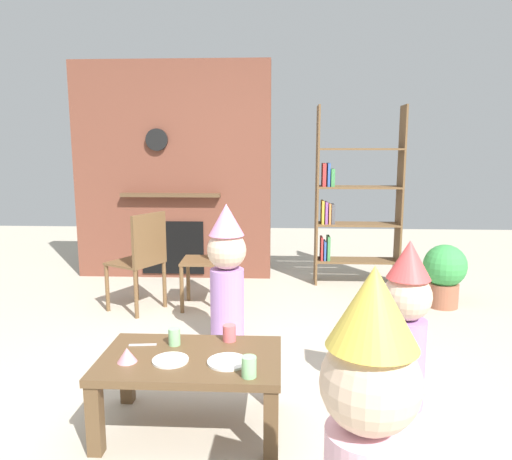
% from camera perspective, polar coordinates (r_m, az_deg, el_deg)
% --- Properties ---
extents(ground_plane, '(12.00, 12.00, 0.00)m').
position_cam_1_polar(ground_plane, '(3.19, -3.21, -17.77)').
color(ground_plane, '#BCB29E').
extents(brick_fireplace_feature, '(2.20, 0.28, 2.40)m').
position_cam_1_polar(brick_fireplace_feature, '(5.55, -9.78, 6.69)').
color(brick_fireplace_feature, brown).
rests_on(brick_fireplace_feature, ground_plane).
extents(bookshelf, '(0.90, 0.28, 1.90)m').
position_cam_1_polar(bookshelf, '(5.30, 11.05, 3.12)').
color(bookshelf, brown).
rests_on(bookshelf, ground_plane).
extents(coffee_table, '(0.94, 0.58, 0.40)m').
position_cam_1_polar(coffee_table, '(2.65, -7.65, -15.82)').
color(coffee_table, brown).
rests_on(coffee_table, ground_plane).
extents(paper_cup_near_left, '(0.07, 0.07, 0.10)m').
position_cam_1_polar(paper_cup_near_left, '(2.37, -0.83, -15.76)').
color(paper_cup_near_left, '#8CD18C').
rests_on(paper_cup_near_left, coffee_table).
extents(paper_cup_near_right, '(0.06, 0.06, 0.09)m').
position_cam_1_polar(paper_cup_near_right, '(2.75, -9.56, -12.25)').
color(paper_cup_near_right, '#8CD18C').
rests_on(paper_cup_near_right, coffee_table).
extents(paper_cup_center, '(0.07, 0.07, 0.09)m').
position_cam_1_polar(paper_cup_center, '(2.77, -3.15, -11.97)').
color(paper_cup_center, '#E5666B').
rests_on(paper_cup_center, coffee_table).
extents(paper_plate_front, '(0.20, 0.20, 0.01)m').
position_cam_1_polar(paper_plate_front, '(2.53, -3.36, -15.19)').
color(paper_plate_front, white).
rests_on(paper_plate_front, coffee_table).
extents(paper_plate_rear, '(0.18, 0.18, 0.01)m').
position_cam_1_polar(paper_plate_rear, '(2.58, -10.02, -14.82)').
color(paper_plate_rear, white).
rests_on(paper_plate_rear, coffee_table).
extents(birthday_cake_slice, '(0.10, 0.10, 0.07)m').
position_cam_1_polar(birthday_cake_slice, '(2.61, -14.91, -13.98)').
color(birthday_cake_slice, pink).
rests_on(birthday_cake_slice, coffee_table).
extents(table_fork, '(0.15, 0.03, 0.01)m').
position_cam_1_polar(table_fork, '(2.80, -13.15, -12.99)').
color(table_fork, silver).
rests_on(table_fork, coffee_table).
extents(child_with_cone_hat, '(0.31, 0.31, 1.13)m').
position_cam_1_polar(child_with_cone_hat, '(1.67, 13.03, -22.12)').
color(child_with_cone_hat, '#EAB2C6').
rests_on(child_with_cone_hat, ground_plane).
extents(child_in_pink, '(0.27, 0.27, 0.97)m').
position_cam_1_polar(child_in_pink, '(2.89, 17.20, -10.12)').
color(child_in_pink, '#B27FCC').
rests_on(child_in_pink, ground_plane).
extents(child_by_the_chairs, '(0.29, 0.29, 1.06)m').
position_cam_1_polar(child_by_the_chairs, '(3.66, -3.44, -4.72)').
color(child_by_the_chairs, '#B27FCC').
rests_on(child_by_the_chairs, ground_plane).
extents(dining_chair_left, '(0.54, 0.54, 0.90)m').
position_cam_1_polar(dining_chair_left, '(4.46, -13.21, -2.97)').
color(dining_chair_left, brown).
rests_on(dining_chair_left, ground_plane).
extents(dining_chair_middle, '(0.41, 0.41, 0.90)m').
position_cam_1_polar(dining_chair_middle, '(4.48, -4.98, -2.72)').
color(dining_chair_middle, brown).
rests_on(dining_chair_middle, ground_plane).
extents(potted_plant_tall, '(0.39, 0.39, 0.59)m').
position_cam_1_polar(potted_plant_tall, '(4.82, 21.26, -4.63)').
color(potted_plant_tall, '#9E5B42').
rests_on(potted_plant_tall, ground_plane).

